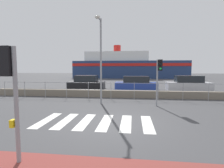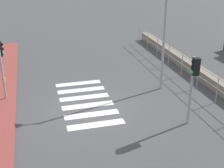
{
  "view_description": "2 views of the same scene",
  "coord_description": "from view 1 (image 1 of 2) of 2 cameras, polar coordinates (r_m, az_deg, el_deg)",
  "views": [
    {
      "loc": [
        0.77,
        -7.34,
        2.33
      ],
      "look_at": [
        -0.34,
        2.0,
        1.5
      ],
      "focal_mm": 28.0,
      "sensor_mm": 36.0,
      "label": 1
    },
    {
      "loc": [
        12.28,
        -2.25,
        6.51
      ],
      "look_at": [
        0.18,
        1.0,
        1.2
      ],
      "focal_mm": 50.0,
      "sensor_mm": 36.0,
      "label": 2
    }
  ],
  "objects": [
    {
      "name": "ground_plane",
      "position": [
        7.74,
        0.79,
        -12.48
      ],
      "size": [
        160.0,
        160.0,
        0.0
      ],
      "primitive_type": "plane",
      "color": "#424244"
    },
    {
      "name": "parked_car_black",
      "position": [
        20.14,
        -8.35,
        0.26
      ],
      "size": [
        4.07,
        1.89,
        1.56
      ],
      "color": "black",
      "rests_on": "ground_plane"
    },
    {
      "name": "harbor_fence",
      "position": [
        13.28,
        3.44,
        -1.39
      ],
      "size": [
        19.53,
        0.04,
        1.3
      ],
      "color": "gray",
      "rests_on": "ground_plane"
    },
    {
      "name": "crosswalk",
      "position": [
        7.87,
        -5.48,
        -12.18
      ],
      "size": [
        4.95,
        2.4,
        0.01
      ],
      "color": "silver",
      "rests_on": "ground_plane"
    },
    {
      "name": "traffic_light_near",
      "position": [
        4.64,
        -30.02,
        0.89
      ],
      "size": [
        0.34,
        0.32,
        2.84
      ],
      "color": "gray",
      "rests_on": "ground_plane"
    },
    {
      "name": "traffic_light_far",
      "position": [
        11.11,
        15.1,
        3.77
      ],
      "size": [
        0.34,
        0.32,
        2.88
      ],
      "color": "gray",
      "rests_on": "ground_plane"
    },
    {
      "name": "seawall",
      "position": [
        14.22,
        3.64,
        -3.23
      ],
      "size": [
        21.66,
        0.55,
        0.57
      ],
      "color": "slate",
      "rests_on": "ground_plane"
    },
    {
      "name": "streetlamp",
      "position": [
        11.34,
        -3.89,
        10.89
      ],
      "size": [
        0.32,
        1.28,
        5.54
      ],
      "color": "gray",
      "rests_on": "ground_plane"
    },
    {
      "name": "ferry_boat",
      "position": [
        45.11,
        5.03,
        5.56
      ],
      "size": [
        27.38,
        8.96,
        8.24
      ],
      "color": "navy",
      "rests_on": "ground_plane"
    },
    {
      "name": "parked_car_silver",
      "position": [
        20.32,
        23.7,
        -0.04
      ],
      "size": [
        4.49,
        1.73,
        1.59
      ],
      "color": "#BCBCC1",
      "rests_on": "ground_plane"
    },
    {
      "name": "parked_car_blue",
      "position": [
        19.45,
        7.88,
        0.02
      ],
      "size": [
        4.59,
        1.71,
        1.5
      ],
      "color": "#233D9E",
      "rests_on": "ground_plane"
    }
  ]
}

